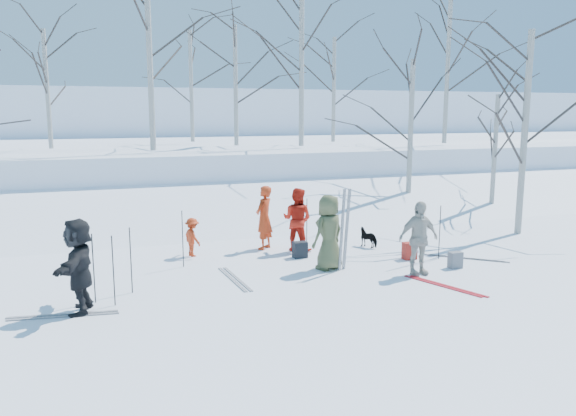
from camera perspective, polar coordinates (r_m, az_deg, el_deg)
name	(u,v)px	position (r m, az deg, el deg)	size (l,w,h in m)	color
ground	(311,277)	(12.43, 2.33, -7.03)	(120.00, 120.00, 0.00)	white
snow_ramp	(233,216)	(18.89, -5.58, -0.78)	(70.00, 9.50, 1.40)	white
snow_plateau	(184,164)	(28.50, -10.49, 4.38)	(70.00, 18.00, 2.20)	white
far_hill	(144,131)	(49.26, -14.45, 7.60)	(90.00, 30.00, 6.00)	white
skier_olive_center	(329,232)	(12.86, 4.16, -2.49)	(0.85, 0.55, 1.73)	#444B2D
skier_red_north	(264,218)	(14.74, -2.44, -0.98)	(0.61, 0.40, 1.68)	#B83011
skier_redor_behind	(297,220)	(14.56, 0.94, -1.18)	(0.80, 0.63, 1.65)	red
skier_red_seated	(192,237)	(14.26, -9.68, -2.94)	(0.63, 0.36, 0.98)	#B83011
skier_cream_east	(418,238)	(12.74, 13.11, -3.00)	(0.97, 0.40, 1.66)	beige
skier_grey_west	(79,266)	(10.78, -20.48, -5.50)	(1.60, 0.51, 1.73)	black
dog	(369,237)	(15.23, 8.22, -2.97)	(0.28, 0.61, 0.51)	black
upright_ski_left	(342,230)	(12.69, 5.50, -2.28)	(0.07, 0.02, 1.90)	silver
upright_ski_right	(347,230)	(12.79, 5.98, -2.20)	(0.07, 0.02, 1.90)	silver
ski_pair_a	(63,315)	(10.92, -21.87, -10.09)	(1.91, 0.47, 0.02)	silver
ski_pair_b	(235,279)	(12.30, -5.45, -7.19)	(0.32, 1.91, 0.02)	silver
ski_pair_c	(444,286)	(12.22, 15.60, -7.63)	(0.84, 1.85, 0.02)	#B21921
ski_pair_d	(466,258)	(14.60, 17.65, -4.90)	(1.56, 1.41, 0.02)	silver
ski_pole_a	(94,268)	(11.25, -19.15, -5.82)	(0.02, 0.02, 1.34)	black
ski_pole_b	(307,224)	(14.83, 1.93, -1.59)	(0.02, 0.02, 1.34)	black
ski_pole_c	(183,239)	(13.27, -10.65, -3.11)	(0.02, 0.02, 1.34)	black
ski_pole_d	(131,260)	(11.62, -15.67, -5.15)	(0.02, 0.02, 1.34)	black
ski_pole_e	(440,232)	(14.24, 15.15, -2.41)	(0.02, 0.02, 1.34)	black
ski_pole_f	(300,225)	(14.59, 1.25, -1.78)	(0.02, 0.02, 1.34)	black
ski_pole_g	(113,271)	(10.97, -17.32, -6.12)	(0.02, 0.02, 1.34)	black
backpack_red	(409,251)	(14.16, 12.24, -4.27)	(0.32, 0.22, 0.42)	maroon
backpack_grey	(455,260)	(13.64, 16.63, -5.08)	(0.30, 0.20, 0.38)	#5C5E64
backpack_dark	(300,250)	(13.99, 1.22, -4.26)	(0.34, 0.24, 0.40)	black
birch_plateau_a	(448,70)	(26.41, 15.90, 13.34)	(5.09, 5.09, 6.42)	silver
birch_plateau_b	(236,86)	(23.73, -5.35, 12.25)	(4.01, 4.01, 4.87)	silver
birch_plateau_d	(334,90)	(26.71, 4.67, 11.85)	(3.94, 3.94, 4.76)	silver
birch_plateau_e	(301,67)	(23.32, 1.38, 14.13)	(5.04, 5.04, 6.34)	silver
birch_plateau_f	(149,52)	(21.23, -13.91, 15.16)	(5.48, 5.48, 6.98)	silver
birch_plateau_h	(191,87)	(27.02, -9.81, 12.06)	(4.15, 4.15, 5.08)	silver
birch_plateau_i	(47,90)	(23.40, -23.27, 10.99)	(3.70, 3.70, 4.42)	silver
birch_edge_b	(525,134)	(17.77, 22.90, 6.91)	(4.72, 4.72, 5.88)	silver
birch_edge_c	(495,154)	(21.25, 20.24, 5.13)	(3.53, 3.53, 4.19)	silver
birch_edge_e	(410,137)	(20.60, 12.33, 7.06)	(4.38, 4.38, 5.40)	silver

